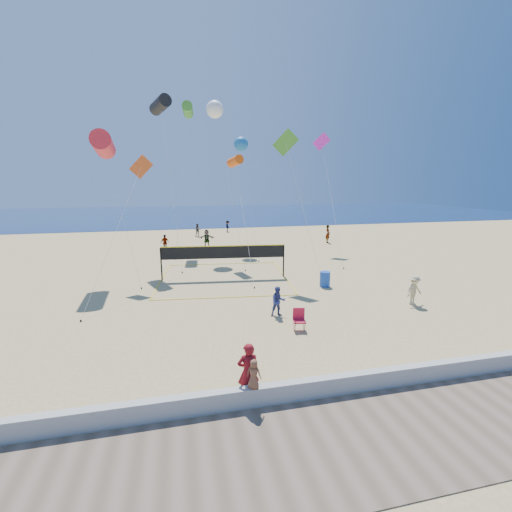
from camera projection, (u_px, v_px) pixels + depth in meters
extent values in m
plane|color=tan|center=(277.00, 351.00, 13.26)|extent=(120.00, 120.00, 0.00)
cube|color=navy|center=(195.00, 214.00, 72.35)|extent=(140.00, 50.00, 0.03)
cube|color=#AEAEA9|center=(305.00, 389.00, 10.33)|extent=(32.00, 0.30, 0.60)
cube|color=brown|center=(334.00, 446.00, 8.49)|extent=(32.00, 3.60, 0.03)
imported|color=maroon|center=(248.00, 372.00, 10.16)|extent=(0.67, 0.45, 1.82)
imported|color=brown|center=(254.00, 374.00, 9.78)|extent=(0.52, 0.47, 0.89)
imported|color=navy|center=(278.00, 301.00, 16.68)|extent=(0.73, 0.57, 1.48)
imported|color=tan|center=(414.00, 290.00, 18.20)|extent=(1.15, 0.83, 1.61)
imported|color=gray|center=(165.00, 243.00, 32.71)|extent=(0.98, 0.83, 1.57)
imported|color=gray|center=(207.00, 238.00, 34.96)|extent=(1.65, 0.69, 1.73)
imported|color=gray|center=(328.00, 234.00, 37.14)|extent=(0.51, 0.74, 1.93)
imported|color=gray|center=(198.00, 230.00, 41.58)|extent=(0.81, 0.67, 1.52)
imported|color=gray|center=(228.00, 226.00, 45.51)|extent=(0.66, 1.01, 1.47)
cube|color=red|center=(299.00, 321.00, 15.07)|extent=(0.60, 0.56, 0.06)
cube|color=red|center=(299.00, 313.00, 15.21)|extent=(0.52, 0.14, 0.52)
cylinder|color=black|center=(295.00, 327.00, 14.91)|extent=(0.07, 0.27, 0.68)
cylinder|color=black|center=(294.00, 324.00, 15.29)|extent=(0.07, 0.27, 0.68)
cylinder|color=black|center=(305.00, 327.00, 14.93)|extent=(0.07, 0.27, 0.68)
cylinder|color=black|center=(303.00, 323.00, 15.30)|extent=(0.07, 0.27, 0.68)
cylinder|color=#1A48AE|center=(325.00, 279.00, 21.50)|extent=(0.84, 0.84, 0.96)
cylinder|color=black|center=(161.00, 264.00, 22.79)|extent=(0.10, 0.10, 2.21)
cylinder|color=black|center=(284.00, 261.00, 23.72)|extent=(0.10, 0.10, 2.21)
cube|color=black|center=(223.00, 252.00, 23.11)|extent=(8.25, 0.93, 0.83)
cube|color=yellow|center=(223.00, 246.00, 23.02)|extent=(8.25, 0.94, 0.06)
cube|color=yellow|center=(226.00, 298.00, 19.46)|extent=(8.45, 0.98, 0.02)
cube|color=yellow|center=(223.00, 264.00, 27.52)|extent=(8.45, 0.98, 0.02)
cylinder|color=red|center=(103.00, 145.00, 21.78)|extent=(1.47, 3.08, 1.64)
cylinder|color=silver|center=(122.00, 215.00, 21.42)|extent=(2.06, 3.16, 8.74)
cylinder|color=black|center=(141.00, 288.00, 21.06)|extent=(0.08, 0.08, 0.10)
cylinder|color=black|center=(160.00, 105.00, 25.69)|extent=(1.79, 2.52, 1.27)
cylinder|color=silver|center=(171.00, 187.00, 25.23)|extent=(1.03, 3.89, 12.10)
cylinder|color=black|center=(182.00, 272.00, 24.76)|extent=(0.08, 0.08, 0.10)
cylinder|color=#E2510D|center=(235.00, 161.00, 26.68)|extent=(1.15, 1.86, 0.95)
cylinder|color=silver|center=(244.00, 217.00, 23.94)|extent=(0.15, 7.50, 8.02)
cylinder|color=black|center=(254.00, 287.00, 21.20)|extent=(0.08, 0.08, 0.10)
cube|color=#C74E1D|center=(141.00, 167.00, 21.85)|extent=(1.55, 0.29, 1.54)
cylinder|color=silver|center=(116.00, 232.00, 18.96)|extent=(2.56, 7.10, 7.37)
cylinder|color=black|center=(81.00, 321.00, 16.08)|extent=(0.08, 0.08, 0.10)
cube|color=#43952C|center=(286.00, 142.00, 22.11)|extent=(1.56, 0.85, 1.74)
cylinder|color=silver|center=(304.00, 213.00, 21.89)|extent=(1.77, 2.83, 8.92)
cylinder|color=black|center=(323.00, 285.00, 21.67)|extent=(0.08, 0.08, 0.10)
cube|color=#F129DA|center=(322.00, 142.00, 32.54)|extent=(1.72, 0.31, 1.71)
cylinder|color=silver|center=(331.00, 198.00, 29.27)|extent=(1.57, 8.76, 10.21)
cylinder|color=black|center=(344.00, 268.00, 26.00)|extent=(0.08, 0.08, 0.10)
sphere|color=white|center=(215.00, 109.00, 29.84)|extent=(1.84, 1.84, 1.49)
cylinder|color=silver|center=(229.00, 183.00, 27.59)|extent=(1.13, 7.77, 12.64)
cylinder|color=black|center=(245.00, 270.00, 25.34)|extent=(0.08, 0.08, 0.10)
sphere|color=#1964B0|center=(241.00, 144.00, 32.03)|extent=(1.61, 1.61, 1.32)
cylinder|color=silver|center=(249.00, 199.00, 30.12)|extent=(0.27, 6.25, 9.92)
cylinder|color=black|center=(259.00, 261.00, 28.22)|extent=(0.08, 0.08, 0.10)
cylinder|color=#43952C|center=(188.00, 110.00, 31.76)|extent=(1.15, 2.36, 1.25)
cylinder|color=silver|center=(182.00, 181.00, 30.41)|extent=(1.73, 5.33, 13.01)
cylinder|color=black|center=(176.00, 259.00, 29.05)|extent=(0.08, 0.08, 0.10)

